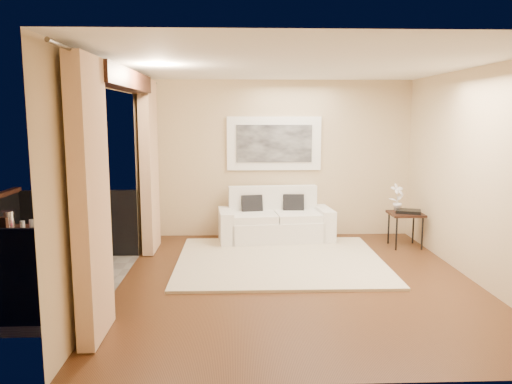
{
  "coord_description": "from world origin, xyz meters",
  "views": [
    {
      "loc": [
        -0.76,
        -6.12,
        2.09
      ],
      "look_at": [
        -0.5,
        0.68,
        1.05
      ],
      "focal_mm": 35.0,
      "sensor_mm": 36.0,
      "label": 1
    }
  ],
  "objects_px": {
    "bistro_table": "(16,235)",
    "balcony_chair_far": "(59,238)",
    "side_table": "(406,216)",
    "ice_bucket": "(7,219)",
    "orchid": "(397,197)",
    "sofa": "(275,222)"
  },
  "relations": [
    {
      "from": "bistro_table",
      "to": "balcony_chair_far",
      "type": "height_order",
      "value": "balcony_chair_far"
    },
    {
      "from": "side_table",
      "to": "ice_bucket",
      "type": "bearing_deg",
      "value": -166.05
    },
    {
      "from": "side_table",
      "to": "ice_bucket",
      "type": "height_order",
      "value": "ice_bucket"
    },
    {
      "from": "side_table",
      "to": "ice_bucket",
      "type": "relative_size",
      "value": 2.8
    },
    {
      "from": "side_table",
      "to": "bistro_table",
      "type": "relative_size",
      "value": 0.81
    },
    {
      "from": "side_table",
      "to": "orchid",
      "type": "distance_m",
      "value": 0.33
    },
    {
      "from": "orchid",
      "to": "ice_bucket",
      "type": "xyz_separation_m",
      "value": [
        -5.52,
        -1.54,
        0.01
      ]
    },
    {
      "from": "side_table",
      "to": "balcony_chair_far",
      "type": "bearing_deg",
      "value": -163.51
    },
    {
      "from": "orchid",
      "to": "bistro_table",
      "type": "xyz_separation_m",
      "value": [
        -5.36,
        -1.68,
        -0.17
      ]
    },
    {
      "from": "sofa",
      "to": "balcony_chair_far",
      "type": "bearing_deg",
      "value": -151.15
    },
    {
      "from": "sofa",
      "to": "ice_bucket",
      "type": "height_order",
      "value": "sofa"
    },
    {
      "from": "bistro_table",
      "to": "ice_bucket",
      "type": "xyz_separation_m",
      "value": [
        -0.16,
        0.14,
        0.18
      ]
    },
    {
      "from": "orchid",
      "to": "side_table",
      "type": "bearing_deg",
      "value": -54.92
    },
    {
      "from": "side_table",
      "to": "orchid",
      "type": "bearing_deg",
      "value": 125.08
    },
    {
      "from": "sofa",
      "to": "bistro_table",
      "type": "distance_m",
      "value": 3.97
    },
    {
      "from": "sofa",
      "to": "bistro_table",
      "type": "relative_size",
      "value": 2.79
    },
    {
      "from": "sofa",
      "to": "orchid",
      "type": "xyz_separation_m",
      "value": [
        1.96,
        -0.34,
        0.47
      ]
    },
    {
      "from": "sofa",
      "to": "orchid",
      "type": "distance_m",
      "value": 2.04
    },
    {
      "from": "sofa",
      "to": "bistro_table",
      "type": "height_order",
      "value": "sofa"
    },
    {
      "from": "orchid",
      "to": "ice_bucket",
      "type": "bearing_deg",
      "value": -164.39
    },
    {
      "from": "ice_bucket",
      "to": "side_table",
      "type": "bearing_deg",
      "value": 13.95
    },
    {
      "from": "side_table",
      "to": "sofa",
      "type": "bearing_deg",
      "value": 166.86
    }
  ]
}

